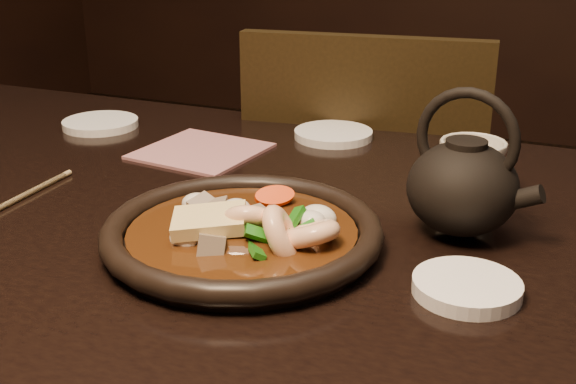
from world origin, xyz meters
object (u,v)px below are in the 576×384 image
at_px(table, 196,282).
at_px(tea_cup, 471,168).
at_px(teapot, 464,183).
at_px(plate, 242,234).
at_px(chair, 368,241).

bearing_deg(table, tea_cup, 34.90).
relative_size(tea_cup, teapot, 0.50).
bearing_deg(tea_cup, teapot, -85.49).
xyz_separation_m(table, teapot, (0.28, 0.08, 0.14)).
bearing_deg(plate, teapot, 30.01).
bearing_deg(chair, plate, 86.13).
bearing_deg(tea_cup, table, -145.10).
height_order(table, teapot, teapot).
bearing_deg(tea_cup, plate, -130.50).
distance_m(table, tea_cup, 0.35).
xyz_separation_m(plate, tea_cup, (0.19, 0.23, 0.02)).
xyz_separation_m(table, plate, (0.08, -0.04, 0.09)).
height_order(plate, tea_cup, tea_cup).
height_order(chair, teapot, teapot).
bearing_deg(tea_cup, chair, 121.70).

